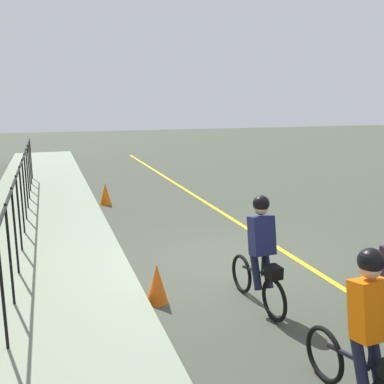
# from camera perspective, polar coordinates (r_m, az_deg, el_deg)

# --- Properties ---
(ground_plane) EXTENTS (80.00, 80.00, 0.00)m
(ground_plane) POSITION_cam_1_polar(r_m,az_deg,el_deg) (8.83, 3.59, -9.39)
(ground_plane) COLOR #41473A
(lane_line_centre) EXTENTS (36.00, 0.12, 0.01)m
(lane_line_centre) POSITION_cam_1_polar(r_m,az_deg,el_deg) (9.52, 12.63, -8.03)
(lane_line_centre) COLOR yellow
(lane_line_centre) RESTS_ON ground
(sidewalk) EXTENTS (40.00, 3.20, 0.15)m
(sidewalk) POSITION_cam_1_polar(r_m,az_deg,el_deg) (8.22, -19.37, -11.20)
(sidewalk) COLOR gray
(sidewalk) RESTS_ON ground
(iron_fence) EXTENTS (19.27, 0.04, 1.60)m
(iron_fence) POSITION_cam_1_polar(r_m,az_deg,el_deg) (8.83, -22.48, -1.66)
(iron_fence) COLOR black
(iron_fence) RESTS_ON sidewalk
(cyclist_lead) EXTENTS (1.71, 0.37, 1.83)m
(cyclist_lead) POSITION_cam_1_polar(r_m,az_deg,el_deg) (6.78, 9.13, -8.05)
(cyclist_lead) COLOR black
(cyclist_lead) RESTS_ON ground
(cyclist_follow) EXTENTS (1.71, 0.37, 1.83)m
(cyclist_follow) POSITION_cam_1_polar(r_m,az_deg,el_deg) (4.87, 22.25, -17.28)
(cyclist_follow) COLOR black
(cyclist_follow) RESTS_ON ground
(traffic_cone_near) EXTENTS (0.36, 0.36, 0.70)m
(traffic_cone_near) POSITION_cam_1_polar(r_m,az_deg,el_deg) (13.77, -11.48, -0.23)
(traffic_cone_near) COLOR orange
(traffic_cone_near) RESTS_ON ground
(traffic_cone_far) EXTENTS (0.36, 0.36, 0.66)m
(traffic_cone_far) POSITION_cam_1_polar(r_m,az_deg,el_deg) (7.09, -4.70, -12.08)
(traffic_cone_far) COLOR orange
(traffic_cone_far) RESTS_ON ground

